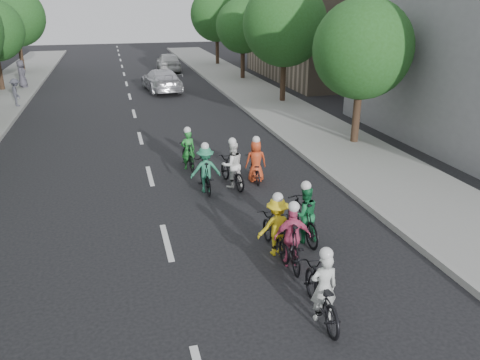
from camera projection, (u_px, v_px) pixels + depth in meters
name	position (u px, v px, depth m)	size (l,w,h in m)	color
ground	(167.00, 242.00, 12.01)	(120.00, 120.00, 0.00)	black
sidewalk_right	(306.00, 125.00, 22.93)	(4.00, 80.00, 0.15)	gray
curb_right	(268.00, 127.00, 22.45)	(0.18, 80.00, 0.18)	#999993
bldg_se	(335.00, 25.00, 36.06)	(10.00, 14.00, 8.00)	gray
tree_l_5	(15.00, 17.00, 38.10)	(4.80, 4.80, 6.93)	black
tree_r_0	(362.00, 49.00, 18.66)	(4.00, 4.00, 5.97)	black
tree_r_1	(285.00, 24.00, 26.56)	(4.80, 4.80, 6.93)	black
tree_r_2	(243.00, 26.00, 34.86)	(4.00, 4.00, 5.97)	black
tree_r_3	(217.00, 15.00, 42.77)	(4.80, 4.80, 6.93)	black
cyclist_0	(321.00, 292.00, 9.01)	(0.85, 1.99, 1.58)	black
cyclist_1	(303.00, 217.00, 11.93)	(0.75, 1.89, 1.65)	black
cyclist_2	(276.00, 231.00, 11.32)	(0.97, 1.79, 1.62)	black
cyclist_3	(291.00, 240.00, 10.83)	(0.90, 1.94, 1.62)	black
cyclist_4	(255.00, 165.00, 15.92)	(0.75, 1.59, 1.60)	black
cyclist_5	(188.00, 154.00, 17.09)	(0.61, 1.63, 1.59)	black
cyclist_6	(232.00, 169.00, 15.42)	(0.94, 1.92, 1.69)	black
cyclist_7	(205.00, 172.00, 15.01)	(0.97, 1.73, 1.65)	black
follow_car_lead	(161.00, 80.00, 31.53)	(2.09, 5.14, 1.49)	silver
follow_car_trail	(168.00, 62.00, 40.37)	(1.87, 4.64, 1.58)	silver
spectator_0	(16.00, 92.00, 26.40)	(0.99, 0.57, 1.54)	#464752
spectator_2	(22.00, 74.00, 32.05)	(0.89, 0.58, 1.82)	#4C4A56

